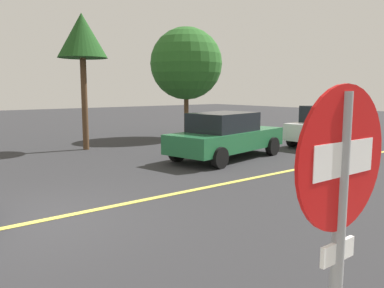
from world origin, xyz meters
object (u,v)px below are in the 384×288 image
at_px(stop_sign, 339,226).
at_px(tree_right_verge, 186,64).
at_px(car_white_crossing, 332,126).
at_px(tree_left_verge, 82,38).
at_px(car_green_behind_van, 226,135).

distance_m(stop_sign, tree_right_verge, 16.86).
relative_size(stop_sign, car_white_crossing, 0.52).
relative_size(tree_left_verge, tree_right_verge, 0.99).
xyz_separation_m(stop_sign, car_green_behind_van, (7.05, 8.41, -0.81)).
bearing_deg(tree_left_verge, tree_right_verge, 6.30).
bearing_deg(car_green_behind_van, tree_left_verge, 121.09).
bearing_deg(tree_left_verge, car_white_crossing, -31.99).
xyz_separation_m(car_green_behind_van, car_white_crossing, (5.51, -0.44, 0.04)).
bearing_deg(car_green_behind_van, car_white_crossing, -4.60).
bearing_deg(tree_right_verge, tree_left_verge, -173.70).
height_order(car_white_crossing, tree_left_verge, tree_left_verge).
distance_m(car_green_behind_van, tree_right_verge, 6.52).
height_order(stop_sign, car_green_behind_van, stop_sign).
height_order(stop_sign, car_white_crossing, stop_sign).
relative_size(stop_sign, tree_right_verge, 0.45).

